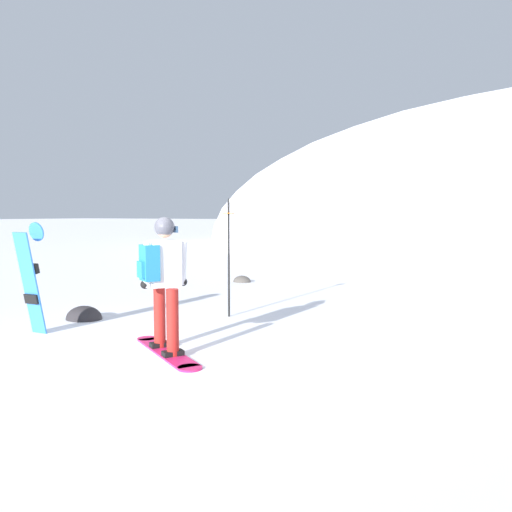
% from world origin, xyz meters
% --- Properties ---
extents(ground_plane, '(300.00, 300.00, 0.00)m').
position_xyz_m(ground_plane, '(0.00, 0.00, 0.00)').
color(ground_plane, white).
extents(snowboarder_main, '(1.58, 1.15, 1.71)m').
position_xyz_m(snowboarder_main, '(0.38, 0.58, 0.92)').
color(snowboarder_main, '#D11E5B').
rests_on(snowboarder_main, ground).
extents(spare_snowboard, '(0.28, 0.34, 1.63)m').
position_xyz_m(spare_snowboard, '(-1.94, 0.55, 0.83)').
color(spare_snowboard, blue).
rests_on(spare_snowboard, ground).
extents(piste_marker_near, '(0.20, 0.20, 2.02)m').
position_xyz_m(piste_marker_near, '(-0.04, 2.98, 1.15)').
color(piste_marker_near, black).
rests_on(piste_marker_near, ground).
extents(rock_dark, '(0.47, 0.40, 0.33)m').
position_xyz_m(rock_dark, '(-1.95, 7.02, 0.00)').
color(rock_dark, '#4C4742').
rests_on(rock_dark, ground).
extents(rock_mid, '(0.63, 0.54, 0.44)m').
position_xyz_m(rock_mid, '(-2.10, 1.70, 0.00)').
color(rock_mid, '#282628').
rests_on(rock_mid, ground).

